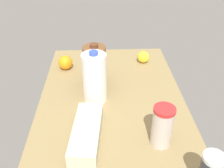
# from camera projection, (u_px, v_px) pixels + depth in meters

# --- Properties ---
(countertop) EXTENTS (1.20, 0.76, 0.03)m
(countertop) POSITION_uv_depth(u_px,v_px,m) (112.00, 102.00, 1.32)
(countertop) COLOR olive
(countertop) RESTS_ON ground
(egg_carton) EXTENTS (0.33, 0.14, 0.06)m
(egg_carton) POSITION_uv_depth(u_px,v_px,m) (87.00, 132.00, 1.07)
(egg_carton) COLOR beige
(egg_carton) RESTS_ON countertop
(chocolate_milk_jug) EXTENTS (0.13, 0.13, 0.25)m
(chocolate_milk_jug) POSITION_uv_depth(u_px,v_px,m) (95.00, 66.00, 1.38)
(chocolate_milk_jug) COLOR brown
(chocolate_milk_jug) RESTS_ON countertop
(milk_jug) EXTENTS (0.12, 0.12, 0.28)m
(milk_jug) POSITION_uv_depth(u_px,v_px,m) (95.00, 78.00, 1.25)
(milk_jug) COLOR white
(milk_jug) RESTS_ON countertop
(tumbler_cup) EXTENTS (0.09, 0.09, 0.19)m
(tumbler_cup) POSITION_uv_depth(u_px,v_px,m) (162.00, 126.00, 1.01)
(tumbler_cup) COLOR beige
(tumbler_cup) RESTS_ON countertop
(orange_loose) EXTENTS (0.09, 0.09, 0.09)m
(orange_loose) POSITION_uv_depth(u_px,v_px,m) (65.00, 63.00, 1.56)
(orange_loose) COLOR orange
(orange_loose) RESTS_ON countertop
(lemon_far_back) EXTENTS (0.08, 0.08, 0.08)m
(lemon_far_back) POSITION_uv_depth(u_px,v_px,m) (143.00, 57.00, 1.63)
(lemon_far_back) COLOR yellow
(lemon_far_back) RESTS_ON countertop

